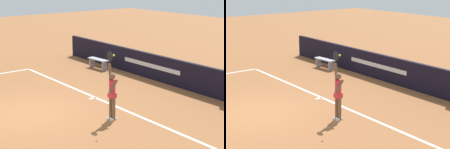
# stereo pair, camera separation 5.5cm
# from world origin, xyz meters

# --- Properties ---
(ground_plane) EXTENTS (60.00, 60.00, 0.00)m
(ground_plane) POSITION_xyz_m (0.00, 0.00, 0.00)
(ground_plane) COLOR #975B33
(court_lines) EXTENTS (11.95, 5.14, 0.00)m
(court_lines) POSITION_xyz_m (0.00, 0.33, 0.00)
(court_lines) COLOR white
(court_lines) RESTS_ON ground
(back_wall) EXTENTS (14.95, 0.18, 1.18)m
(back_wall) POSITION_xyz_m (-0.00, 6.53, 0.59)
(back_wall) COLOR black
(back_wall) RESTS_ON ground
(tennis_player) EXTENTS (0.44, 0.40, 2.35)m
(tennis_player) POSITION_xyz_m (2.25, 1.92, 0.96)
(tennis_player) COLOR brown
(tennis_player) RESTS_ON ground
(tennis_ball) EXTENTS (0.07, 0.07, 0.07)m
(tennis_ball) POSITION_xyz_m (2.60, 1.72, 2.29)
(tennis_ball) COLOR #D2DD38
(courtside_bench_near) EXTENTS (1.33, 0.45, 0.50)m
(courtside_bench_near) POSITION_xyz_m (-3.85, 5.73, 0.37)
(courtside_bench_near) COLOR #AFAAB9
(courtside_bench_near) RESTS_ON ground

